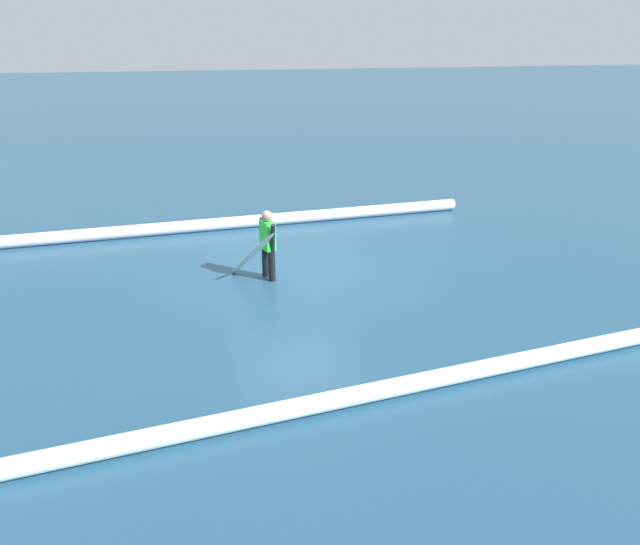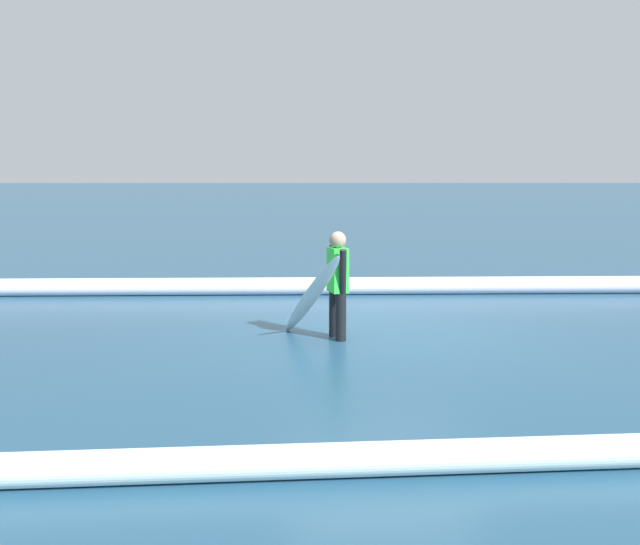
{
  "view_description": "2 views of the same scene",
  "coord_description": "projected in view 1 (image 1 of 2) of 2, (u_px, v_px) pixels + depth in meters",
  "views": [
    {
      "loc": [
        2.64,
        11.29,
        4.54
      ],
      "look_at": [
        0.29,
        2.9,
        1.09
      ],
      "focal_mm": 33.28,
      "sensor_mm": 36.0,
      "label": 1
    },
    {
      "loc": [
        0.95,
        10.66,
        2.3
      ],
      "look_at": [
        0.87,
        1.78,
        1.09
      ],
      "focal_mm": 45.0,
      "sensor_mm": 36.0,
      "label": 2
    }
  ],
  "objects": [
    {
      "name": "surfer",
      "position": [
        268.0,
        241.0,
        11.75
      ],
      "size": [
        0.29,
        0.63,
        1.42
      ],
      "rotation": [
        0.0,
        0.0,
        5.0
      ],
      "color": "black",
      "rests_on": "ground_plane"
    },
    {
      "name": "ground_plane",
      "position": [
        296.0,
        271.0,
        12.44
      ],
      "size": [
        169.94,
        169.94,
        0.0
      ],
      "primitive_type": "plane",
      "color": "navy"
    },
    {
      "name": "wave_crest_foreground",
      "position": [
        176.0,
        228.0,
        14.75
      ],
      "size": [
        15.41,
        0.62,
        0.31
      ],
      "primitive_type": "cylinder",
      "rotation": [
        0.0,
        1.57,
        0.02
      ],
      "color": "white",
      "rests_on": "ground_plane"
    },
    {
      "name": "surfboard",
      "position": [
        252.0,
        254.0,
        11.64
      ],
      "size": [
        0.91,
        1.36,
        1.22
      ],
      "color": "white",
      "rests_on": "ground_plane"
    },
    {
      "name": "wave_crest_midground",
      "position": [
        475.0,
        371.0,
        8.45
      ],
      "size": [
        21.16,
        1.89,
        0.26
      ],
      "primitive_type": "cylinder",
      "rotation": [
        0.0,
        1.57,
        0.08
      ],
      "color": "white",
      "rests_on": "ground_plane"
    }
  ]
}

